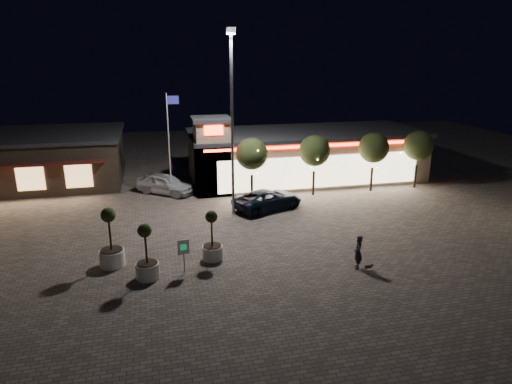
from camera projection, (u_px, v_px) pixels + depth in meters
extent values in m
plane|color=#71655B|center=(224.00, 266.00, 24.16)|extent=(90.00, 90.00, 0.00)
cube|color=gray|center=(305.00, 156.00, 40.65)|extent=(20.00, 8.00, 4.00)
cube|color=#262628|center=(306.00, 132.00, 40.02)|extent=(20.40, 8.40, 0.30)
cube|color=beige|center=(321.00, 172.00, 37.00)|extent=(17.00, 0.12, 2.60)
cube|color=#FF2B14|center=(323.00, 146.00, 36.34)|extent=(19.00, 0.10, 0.18)
cube|color=gray|center=(212.00, 158.00, 35.98)|extent=(2.60, 2.60, 5.80)
cube|color=#262628|center=(211.00, 119.00, 35.09)|extent=(3.00, 3.00, 0.30)
cube|color=#FF2B14|center=(214.00, 130.00, 34.02)|extent=(1.40, 0.10, 0.70)
cube|color=#382D23|center=(25.00, 160.00, 39.15)|extent=(16.00, 10.00, 4.00)
cube|color=#262628|center=(21.00, 135.00, 38.52)|extent=(16.40, 10.40, 0.30)
cube|color=#591E19|center=(5.00, 166.00, 33.89)|extent=(14.40, 0.80, 0.15)
cube|color=#F0AE6C|center=(31.00, 179.00, 34.89)|extent=(2.00, 0.12, 1.80)
cube|color=#F0AE6C|center=(79.00, 176.00, 35.65)|extent=(2.00, 0.12, 1.80)
cylinder|color=gray|center=(232.00, 129.00, 30.29)|extent=(0.20, 0.20, 12.00)
cube|color=gray|center=(231.00, 30.00, 28.47)|extent=(0.60, 0.40, 0.35)
cube|color=white|center=(231.00, 34.00, 28.53)|extent=(0.45, 0.30, 0.08)
cylinder|color=white|center=(169.00, 147.00, 34.66)|extent=(0.10, 0.10, 8.00)
cube|color=navy|center=(173.00, 100.00, 33.73)|extent=(0.90, 0.04, 0.60)
cylinder|color=#332319|center=(252.00, 187.00, 34.99)|extent=(0.20, 0.20, 1.92)
sphere|color=#2D3819|center=(252.00, 154.00, 34.23)|extent=(2.42, 2.42, 2.42)
cylinder|color=#332319|center=(313.00, 183.00, 36.08)|extent=(0.20, 0.20, 1.92)
sphere|color=#2D3819|center=(315.00, 151.00, 35.32)|extent=(2.42, 2.42, 2.42)
cylinder|color=#332319|center=(371.00, 179.00, 37.17)|extent=(0.20, 0.20, 1.92)
sphere|color=#2D3819|center=(374.00, 148.00, 36.41)|extent=(2.42, 2.42, 2.42)
cylinder|color=#332319|center=(415.00, 176.00, 38.04)|extent=(0.20, 0.20, 1.92)
sphere|color=#2D3819|center=(419.00, 146.00, 37.28)|extent=(2.42, 2.42, 2.42)
imported|color=black|center=(268.00, 199.00, 32.85)|extent=(5.74, 4.13, 1.45)
imported|color=silver|center=(166.00, 184.00, 36.43)|extent=(4.97, 4.44, 1.63)
imported|color=black|center=(358.00, 252.00, 23.73)|extent=(0.61, 0.76, 1.80)
cube|color=#59514C|center=(368.00, 266.00, 23.68)|extent=(0.35, 0.15, 0.18)
sphere|color=#59514C|center=(372.00, 265.00, 23.71)|extent=(0.16, 0.16, 0.16)
cylinder|color=silver|center=(112.00, 258.00, 24.16)|extent=(1.32, 1.32, 0.88)
cylinder|color=black|center=(112.00, 250.00, 24.02)|extent=(1.14, 1.14, 0.07)
cylinder|color=#332319|center=(110.00, 232.00, 23.72)|extent=(0.11, 0.11, 1.98)
sphere|color=#2D3819|center=(108.00, 215.00, 23.45)|extent=(0.77, 0.77, 0.77)
cylinder|color=silver|center=(148.00, 271.00, 22.85)|extent=(1.18, 1.18, 0.79)
cylinder|color=black|center=(147.00, 263.00, 22.73)|extent=(1.02, 1.02, 0.06)
cylinder|color=#332319|center=(146.00, 246.00, 22.46)|extent=(0.10, 0.10, 1.77)
sphere|color=#2D3819|center=(145.00, 230.00, 22.21)|extent=(0.69, 0.69, 0.69)
cylinder|color=silver|center=(212.00, 252.00, 24.95)|extent=(1.14, 1.14, 0.76)
cylinder|color=black|center=(212.00, 246.00, 24.84)|extent=(0.99, 0.99, 0.06)
cylinder|color=#332319|center=(212.00, 231.00, 24.58)|extent=(0.09, 0.09, 1.71)
sphere|color=#2D3819|center=(211.00, 217.00, 24.34)|extent=(0.66, 0.66, 0.66)
cylinder|color=gray|center=(184.00, 263.00, 23.36)|extent=(0.07, 0.07, 1.10)
cube|color=white|center=(183.00, 247.00, 23.10)|extent=(0.60, 0.15, 0.78)
cube|color=#178F41|center=(183.00, 247.00, 23.07)|extent=(0.32, 0.07, 0.32)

